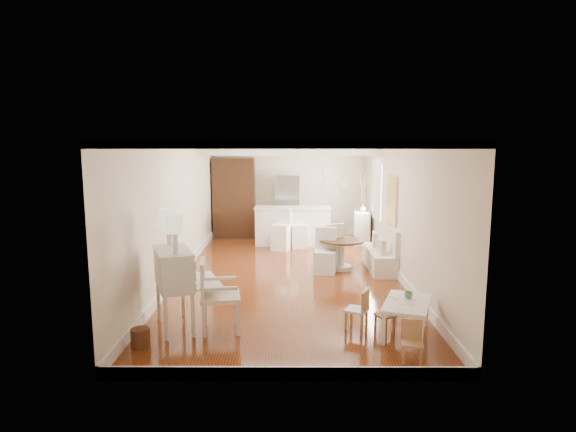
{
  "coord_description": "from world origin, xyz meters",
  "views": [
    {
      "loc": [
        0.02,
        -9.76,
        2.78
      ],
      "look_at": [
        -0.02,
        0.3,
        1.22
      ],
      "focal_mm": 30.0,
      "sensor_mm": 36.0,
      "label": 1
    }
  ],
  "objects_px": {
    "sideboard": "(362,227)",
    "slip_chair_near": "(325,251)",
    "secretary_bureau": "(174,289)",
    "gustavian_armchair": "(220,295)",
    "breakfast_counter": "(293,226)",
    "dining_table": "(341,255)",
    "fridge": "(299,207)",
    "bar_stool_right": "(299,229)",
    "pantry_cabinet": "(234,198)",
    "slip_chair_far": "(329,244)",
    "bar_stool_left": "(281,230)",
    "kids_chair_b": "(357,309)",
    "kids_chair_a": "(385,315)",
    "kids_table": "(406,319)",
    "kids_chair_c": "(412,342)",
    "wicker_basket": "(140,338)"
  },
  "relations": [
    {
      "from": "gustavian_armchair",
      "to": "sideboard",
      "type": "relative_size",
      "value": 1.13
    },
    {
      "from": "gustavian_armchair",
      "to": "kids_chair_a",
      "type": "bearing_deg",
      "value": -99.29
    },
    {
      "from": "kids_chair_c",
      "to": "dining_table",
      "type": "xyz_separation_m",
      "value": [
        -0.42,
        4.5,
        0.06
      ]
    },
    {
      "from": "kids_chair_c",
      "to": "fridge",
      "type": "relative_size",
      "value": 0.31
    },
    {
      "from": "fridge",
      "to": "sideboard",
      "type": "distance_m",
      "value": 2.0
    },
    {
      "from": "breakfast_counter",
      "to": "bar_stool_right",
      "type": "relative_size",
      "value": 2.08
    },
    {
      "from": "slip_chair_near",
      "to": "fridge",
      "type": "xyz_separation_m",
      "value": [
        -0.48,
        3.93,
        0.42
      ]
    },
    {
      "from": "breakfast_counter",
      "to": "fridge",
      "type": "height_order",
      "value": "fridge"
    },
    {
      "from": "secretary_bureau",
      "to": "slip_chair_near",
      "type": "bearing_deg",
      "value": 29.4
    },
    {
      "from": "secretary_bureau",
      "to": "kids_chair_c",
      "type": "height_order",
      "value": "secretary_bureau"
    },
    {
      "from": "secretary_bureau",
      "to": "fridge",
      "type": "xyz_separation_m",
      "value": [
        2.0,
        7.02,
        0.29
      ]
    },
    {
      "from": "secretary_bureau",
      "to": "kids_chair_a",
      "type": "relative_size",
      "value": 2.37
    },
    {
      "from": "sideboard",
      "to": "slip_chair_near",
      "type": "bearing_deg",
      "value": -104.84
    },
    {
      "from": "wicker_basket",
      "to": "breakfast_counter",
      "type": "relative_size",
      "value": 0.13
    },
    {
      "from": "wicker_basket",
      "to": "fridge",
      "type": "bearing_deg",
      "value": 73.21
    },
    {
      "from": "fridge",
      "to": "breakfast_counter",
      "type": "bearing_deg",
      "value": -100.78
    },
    {
      "from": "bar_stool_left",
      "to": "bar_stool_right",
      "type": "relative_size",
      "value": 1.08
    },
    {
      "from": "slip_chair_near",
      "to": "sideboard",
      "type": "distance_m",
      "value": 3.22
    },
    {
      "from": "slip_chair_near",
      "to": "kids_chair_b",
      "type": "bearing_deg",
      "value": -77.43
    },
    {
      "from": "kids_chair_a",
      "to": "slip_chair_near",
      "type": "height_order",
      "value": "slip_chair_near"
    },
    {
      "from": "wicker_basket",
      "to": "sideboard",
      "type": "height_order",
      "value": "sideboard"
    },
    {
      "from": "bar_stool_left",
      "to": "kids_chair_b",
      "type": "bearing_deg",
      "value": -60.64
    },
    {
      "from": "breakfast_counter",
      "to": "dining_table",
      "type": "bearing_deg",
      "value": -68.13
    },
    {
      "from": "gustavian_armchair",
      "to": "slip_chair_far",
      "type": "distance_m",
      "value": 4.25
    },
    {
      "from": "kids_table",
      "to": "kids_chair_c",
      "type": "distance_m",
      "value": 0.9
    },
    {
      "from": "kids_chair_b",
      "to": "sideboard",
      "type": "relative_size",
      "value": 0.67
    },
    {
      "from": "secretary_bureau",
      "to": "bar_stool_right",
      "type": "distance_m",
      "value": 5.9
    },
    {
      "from": "kids_chair_c",
      "to": "breakfast_counter",
      "type": "relative_size",
      "value": 0.27
    },
    {
      "from": "kids_chair_c",
      "to": "slip_chair_near",
      "type": "xyz_separation_m",
      "value": [
        -0.79,
        4.24,
        0.2
      ]
    },
    {
      "from": "dining_table",
      "to": "slip_chair_near",
      "type": "bearing_deg",
      "value": -144.82
    },
    {
      "from": "kids_chair_c",
      "to": "fridge",
      "type": "height_order",
      "value": "fridge"
    },
    {
      "from": "kids_chair_c",
      "to": "dining_table",
      "type": "height_order",
      "value": "dining_table"
    },
    {
      "from": "secretary_bureau",
      "to": "kids_chair_b",
      "type": "relative_size",
      "value": 1.91
    },
    {
      "from": "wicker_basket",
      "to": "bar_stool_left",
      "type": "bearing_deg",
      "value": 73.02
    },
    {
      "from": "dining_table",
      "to": "bar_stool_right",
      "type": "height_order",
      "value": "bar_stool_right"
    },
    {
      "from": "gustavian_armchair",
      "to": "slip_chair_near",
      "type": "relative_size",
      "value": 1.12
    },
    {
      "from": "gustavian_armchair",
      "to": "breakfast_counter",
      "type": "relative_size",
      "value": 0.52
    },
    {
      "from": "secretary_bureau",
      "to": "slip_chair_near",
      "type": "relative_size",
      "value": 1.27
    },
    {
      "from": "kids_table",
      "to": "kids_chair_c",
      "type": "height_order",
      "value": "kids_chair_c"
    },
    {
      "from": "kids_table",
      "to": "breakfast_counter",
      "type": "xyz_separation_m",
      "value": [
        -1.61,
        6.23,
        0.26
      ]
    },
    {
      "from": "dining_table",
      "to": "fridge",
      "type": "height_order",
      "value": "fridge"
    },
    {
      "from": "slip_chair_far",
      "to": "dining_table",
      "type": "bearing_deg",
      "value": 90.03
    },
    {
      "from": "kids_table",
      "to": "slip_chair_near",
      "type": "height_order",
      "value": "slip_chair_near"
    },
    {
      "from": "kids_chair_a",
      "to": "slip_chair_near",
      "type": "xyz_separation_m",
      "value": [
        -0.65,
        3.21,
        0.22
      ]
    },
    {
      "from": "kids_chair_a",
      "to": "secretary_bureau",
      "type": "bearing_deg",
      "value": -117.04
    },
    {
      "from": "slip_chair_near",
      "to": "bar_stool_left",
      "type": "distance_m",
      "value": 2.39
    },
    {
      "from": "gustavian_armchair",
      "to": "pantry_cabinet",
      "type": "xyz_separation_m",
      "value": [
        -0.6,
        7.12,
        0.62
      ]
    },
    {
      "from": "bar_stool_left",
      "to": "kids_chair_a",
      "type": "bearing_deg",
      "value": -56.72
    },
    {
      "from": "secretary_bureau",
      "to": "gustavian_armchair",
      "type": "xyz_separation_m",
      "value": [
        0.7,
        -0.07,
        -0.07
      ]
    },
    {
      "from": "slip_chair_near",
      "to": "pantry_cabinet",
      "type": "relative_size",
      "value": 0.41
    }
  ]
}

